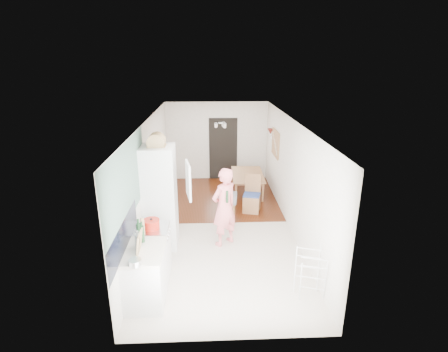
{
  "coord_description": "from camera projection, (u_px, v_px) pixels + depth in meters",
  "views": [
    {
      "loc": [
        -0.25,
        -7.41,
        3.77
      ],
      "look_at": [
        0.08,
        0.2,
        1.19
      ],
      "focal_mm": 28.0,
      "sensor_mm": 36.0,
      "label": 1
    }
  ],
  "objects": [
    {
      "name": "dining_table",
      "position": [
        248.0,
        185.0,
        10.26
      ],
      "size": [
        0.81,
        1.39,
        0.48
      ],
      "primitive_type": "imported",
      "rotation": [
        0.0,
        0.0,
        1.54
      ],
      "color": "#926042",
      "rests_on": "floor"
    },
    {
      "name": "cooker_top",
      "position": [
        151.0,
        229.0,
        6.18
      ],
      "size": [
        0.6,
        0.6,
        0.04
      ],
      "primitive_type": "cube",
      "color": "silver",
      "rests_on": "room_shell"
    },
    {
      "name": "chopping_boards",
      "position": [
        139.0,
        243.0,
        5.33
      ],
      "size": [
        0.06,
        0.26,
        0.35
      ],
      "primitive_type": null,
      "rotation": [
        0.0,
        0.0,
        0.09
      ],
      "color": "tan",
      "rests_on": "worktop"
    },
    {
      "name": "steel_pan",
      "position": [
        135.0,
        262.0,
        5.04
      ],
      "size": [
        0.22,
        0.22,
        0.09
      ],
      "primitive_type": "cylinder",
      "rotation": [
        0.0,
        0.0,
        0.2
      ],
      "color": "silver",
      "rests_on": "worktop"
    },
    {
      "name": "fridge_interior",
      "position": [
        174.0,
        176.0,
        6.95
      ],
      "size": [
        0.02,
        0.52,
        0.66
      ],
      "primitive_type": "cube",
      "color": "white",
      "rests_on": "room_shell"
    },
    {
      "name": "dining_chair",
      "position": [
        252.0,
        194.0,
        8.88
      ],
      "size": [
        0.49,
        0.49,
        0.97
      ],
      "primitive_type": null,
      "rotation": [
        0.0,
        0.0,
        -0.24
      ],
      "color": "#926042",
      "rests_on": "floor"
    },
    {
      "name": "bottle_c",
      "position": [
        138.0,
        241.0,
        5.52
      ],
      "size": [
        0.11,
        0.11,
        0.22
      ],
      "primitive_type": "cylinder",
      "rotation": [
        0.0,
        0.0,
        -0.22
      ],
      "color": "silver",
      "rests_on": "worktop"
    },
    {
      "name": "person",
      "position": [
        224.0,
        200.0,
        7.17
      ],
      "size": [
        0.87,
        0.83,
        2.0
      ],
      "primitive_type": "imported",
      "rotation": [
        0.0,
        0.0,
        3.82
      ],
      "color": "#F5787D",
      "rests_on": "floor"
    },
    {
      "name": "pinboard_frame",
      "position": [
        275.0,
        143.0,
        9.6
      ],
      "size": [
        0.0,
        0.94,
        0.74
      ],
      "primitive_type": "cube",
      "color": "#926042",
      "rests_on": "room_shell"
    },
    {
      "name": "bread_bin",
      "position": [
        156.0,
        142.0,
        6.73
      ],
      "size": [
        0.41,
        0.4,
        0.18
      ],
      "primitive_type": null,
      "rotation": [
        0.0,
        0.0,
        0.21
      ],
      "color": "tan",
      "rests_on": "fridge_housing"
    },
    {
      "name": "held_bottle",
      "position": [
        227.0,
        197.0,
        7.02
      ],
      "size": [
        0.05,
        0.05,
        0.25
      ],
      "primitive_type": "cylinder",
      "color": "#1C3E20",
      "rests_on": "person"
    },
    {
      "name": "base_cabinet",
      "position": [
        146.0,
        276.0,
        5.62
      ],
      "size": [
        0.6,
        0.9,
        0.86
      ],
      "primitive_type": "cube",
      "color": "silver",
      "rests_on": "room_shell"
    },
    {
      "name": "stool",
      "position": [
        228.0,
        210.0,
        8.63
      ],
      "size": [
        0.38,
        0.38,
        0.44
      ],
      "primitive_type": null,
      "rotation": [
        0.0,
        0.0,
        -0.15
      ],
      "color": "#926042",
      "rests_on": "floor"
    },
    {
      "name": "sage_wall_panel",
      "position": [
        127.0,
        182.0,
        5.68
      ],
      "size": [
        0.02,
        3.0,
        1.3
      ],
      "primitive_type": "cube",
      "color": "slate",
      "rests_on": "room_shell"
    },
    {
      "name": "tile_splashback",
      "position": [
        124.0,
        237.0,
        5.38
      ],
      "size": [
        0.02,
        1.9,
        0.5
      ],
      "primitive_type": "cube",
      "color": "black",
      "rests_on": "room_shell"
    },
    {
      "name": "drying_rack",
      "position": [
        310.0,
        274.0,
        5.72
      ],
      "size": [
        0.51,
        0.49,
        0.81
      ],
      "primitive_type": null,
      "rotation": [
        0.0,
        0.0,
        -0.31
      ],
      "color": "silver",
      "rests_on": "floor"
    },
    {
      "name": "bottle_b",
      "position": [
        142.0,
        234.0,
        5.65
      ],
      "size": [
        0.08,
        0.08,
        0.29
      ],
      "primitive_type": "cylinder",
      "rotation": [
        0.0,
        0.0,
        -0.2
      ],
      "color": "#1C3E20",
      "rests_on": "worktop"
    },
    {
      "name": "fridge_housing",
      "position": [
        160.0,
        198.0,
        7.09
      ],
      "size": [
        0.66,
        0.66,
        2.15
      ],
      "primitive_type": "cube",
      "color": "silver",
      "rests_on": "room_shell"
    },
    {
      "name": "pepper_mill_back",
      "position": [
        142.0,
        228.0,
        5.92
      ],
      "size": [
        0.08,
        0.08,
        0.23
      ],
      "primitive_type": "cylinder",
      "rotation": [
        0.0,
        0.0,
        0.32
      ],
      "color": "tan",
      "rests_on": "worktop"
    },
    {
      "name": "worktop",
      "position": [
        144.0,
        251.0,
        5.48
      ],
      "size": [
        0.62,
        0.92,
        0.06
      ],
      "primitive_type": "cube",
      "color": "silver",
      "rests_on": "room_shell"
    },
    {
      "name": "grey_drape",
      "position": [
        228.0,
        198.0,
        8.53
      ],
      "size": [
        0.48,
        0.48,
        0.19
      ],
      "primitive_type": "cube",
      "rotation": [
        0.0,
        0.0,
        -0.13
      ],
      "color": "slate",
      "rests_on": "stool"
    },
    {
      "name": "red_casserole",
      "position": [
        151.0,
        224.0,
        6.12
      ],
      "size": [
        0.3,
        0.3,
        0.17
      ],
      "primitive_type": "cylinder",
      "rotation": [
        0.0,
        0.0,
        -0.01
      ],
      "color": "red",
      "rests_on": "cooker_top"
    },
    {
      "name": "doorway_recess",
      "position": [
        223.0,
        149.0,
        11.21
      ],
      "size": [
        0.9,
        0.04,
        2.0
      ],
      "primitive_type": "cube",
      "color": "black",
      "rests_on": "room_shell"
    },
    {
      "name": "pinboard",
      "position": [
        276.0,
        143.0,
        9.6
      ],
      "size": [
        0.03,
        0.9,
        0.7
      ],
      "primitive_type": "cube",
      "color": "tan",
      "rests_on": "room_shell"
    },
    {
      "name": "bottle_a",
      "position": [
        139.0,
        233.0,
        5.65
      ],
      "size": [
        0.09,
        0.09,
        0.33
      ],
      "primitive_type": "cylinder",
      "rotation": [
        0.0,
        0.0,
        -0.13
      ],
      "color": "#1C3E20",
      "rests_on": "worktop"
    },
    {
      "name": "wall_sconce",
      "position": [
        270.0,
        131.0,
        10.15
      ],
      "size": [
        0.18,
        0.18,
        0.16
      ],
      "primitive_type": "cone",
      "color": "maroon",
      "rests_on": "room_shell"
    },
    {
      "name": "floor",
      "position": [
        221.0,
        227.0,
        8.23
      ],
      "size": [
        3.2,
        7.0,
        0.01
      ],
      "primitive_type": "cube",
      "color": "beige",
      "rests_on": "ground"
    },
    {
      "name": "room_shell",
      "position": [
        221.0,
        177.0,
        7.83
      ],
      "size": [
        3.2,
        7.0,
        2.5
      ],
      "primitive_type": null,
      "color": "white",
      "rests_on": "ground"
    },
    {
      "name": "pepper_mill_front",
      "position": [
        143.0,
        228.0,
        5.93
      ],
      "size": [
        0.06,
        0.06,
        0.21
      ],
      "primitive_type": "cylinder",
      "rotation": [
        0.0,
        0.0,
        -0.06
      ],
      "color": "tan",
      "rests_on": "worktop"
    },
    {
      "name": "fridge_door",
      "position": [
        188.0,
        180.0,
        6.68
      ],
      "size": [
        0.14,
        0.56,
        0.7
      ],
      "primitive_type": "cube",
      "rotation": [
        0.0,
        0.0,
        -1.4
      ],
      "color": "silver",
      "rests_on": "room_shell"
    },
    {
      "name": "wood_floor_overlay",
      "position": [
        219.0,
        197.0,
        9.98
      ],
      "size": [
        3.2,
        3.3,
        0.01
      ],
      "primitive_type": "cube",
      "color": "#561D10",
      "rests_on": "room_shell"
    },
    {
      "name": "range_cooker",
      "position": [
        153.0,
        252.0,
        6.33
      ],
      "size": [
        0.6,
        0.6,
        0.88
      ],
      "primitive_type": "cube",
      "color": "silver",
      "rests_on": "room_shell"
    }
  ]
}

